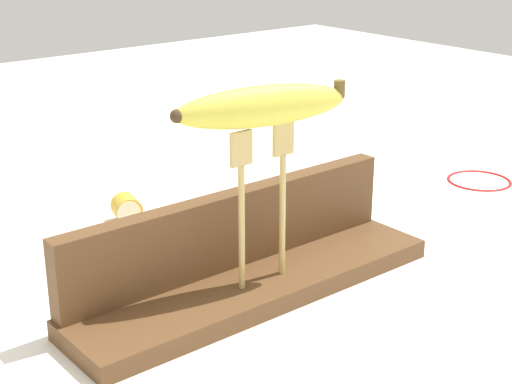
% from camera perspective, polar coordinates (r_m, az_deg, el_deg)
% --- Properties ---
extents(ground_plane, '(3.00, 3.00, 0.00)m').
position_cam_1_polar(ground_plane, '(0.89, 0.00, -7.41)').
color(ground_plane, white).
extents(wooden_board, '(0.45, 0.11, 0.02)m').
position_cam_1_polar(wooden_board, '(0.88, 0.00, -6.78)').
color(wooden_board, brown).
rests_on(wooden_board, ground).
extents(board_backstop, '(0.44, 0.02, 0.09)m').
position_cam_1_polar(board_backstop, '(0.89, -1.74, -2.67)').
color(board_backstop, brown).
rests_on(board_backstop, wooden_board).
extents(fork_stand_center, '(0.08, 0.01, 0.17)m').
position_cam_1_polar(fork_stand_center, '(0.83, 0.47, 0.12)').
color(fork_stand_center, tan).
rests_on(fork_stand_center, wooden_board).
extents(banana_raised_center, '(0.20, 0.08, 0.04)m').
position_cam_1_polar(banana_raised_center, '(0.80, 0.49, 6.25)').
color(banana_raised_center, '#DBD147').
rests_on(banana_raised_center, fork_stand_center).
extents(banana_chunk_far, '(0.04, 0.04, 0.04)m').
position_cam_1_polar(banana_chunk_far, '(1.09, -9.42, -1.22)').
color(banana_chunk_far, gold).
rests_on(banana_chunk_far, ground).
extents(wire_coil, '(0.10, 0.10, 0.00)m').
position_cam_1_polar(wire_coil, '(1.29, 15.86, 0.86)').
color(wire_coil, red).
rests_on(wire_coil, ground).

